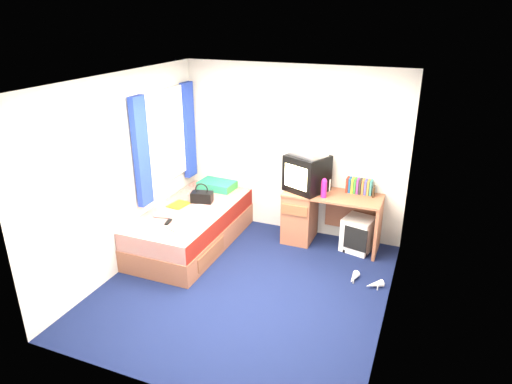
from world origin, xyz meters
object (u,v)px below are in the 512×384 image
at_px(aerosol_can, 329,185).
at_px(crt_tv, 307,173).
at_px(pink_water_bottle, 324,189).
at_px(towel, 200,213).
at_px(water_bottle, 163,215).
at_px(pillow, 217,185).
at_px(magazine, 179,205).
at_px(remote_control, 168,222).
at_px(desk, 312,214).
at_px(white_heels, 364,281).
at_px(storage_cube, 358,234).
at_px(colour_swatch_fan, 172,229).
at_px(handbag, 202,197).
at_px(picture_frame, 374,191).
at_px(vcr, 308,152).
at_px(bed, 192,227).

bearing_deg(aerosol_can, crt_tv, -162.19).
distance_m(pink_water_bottle, towel, 1.65).
distance_m(crt_tv, water_bottle, 1.99).
bearing_deg(pink_water_bottle, water_bottle, -152.84).
bearing_deg(pillow, magazine, -105.90).
relative_size(crt_tv, remote_control, 3.98).
relative_size(desk, white_heels, 3.07).
distance_m(storage_cube, colour_swatch_fan, 2.48).
bearing_deg(handbag, white_heels, -21.95).
distance_m(picture_frame, aerosol_can, 0.60).
height_order(pillow, vcr, vcr).
xyz_separation_m(desk, colour_swatch_fan, (-1.41, -1.37, 0.14)).
height_order(desk, towel, desk).
bearing_deg(storage_cube, handbag, -155.14).
relative_size(picture_frame, water_bottle, 0.70).
relative_size(bed, vcr, 4.39).
bearing_deg(handbag, pillow, 80.56).
distance_m(pink_water_bottle, remote_control, 2.06).
bearing_deg(water_bottle, crt_tv, 35.20).
xyz_separation_m(pillow, magazine, (-0.22, -0.76, -0.05)).
height_order(bed, pink_water_bottle, pink_water_bottle).
xyz_separation_m(pink_water_bottle, magazine, (-1.90, -0.53, -0.32)).
height_order(pink_water_bottle, towel, pink_water_bottle).
xyz_separation_m(desk, water_bottle, (-1.70, -1.12, 0.17)).
bearing_deg(bed, crt_tv, 27.74).
distance_m(bed, colour_swatch_fan, 0.70).
bearing_deg(crt_tv, storage_cube, 21.26).
xyz_separation_m(picture_frame, aerosol_can, (-0.60, -0.03, 0.02)).
bearing_deg(picture_frame, bed, -161.54).
bearing_deg(aerosol_can, magazine, -157.60).
xyz_separation_m(aerosol_can, remote_control, (-1.74, -1.32, -0.29)).
height_order(picture_frame, handbag, picture_frame).
height_order(bed, towel, towel).
bearing_deg(water_bottle, magazine, 93.17).
xyz_separation_m(aerosol_can, magazine, (-1.91, -0.79, -0.29)).
height_order(picture_frame, colour_swatch_fan, picture_frame).
bearing_deg(aerosol_can, picture_frame, 2.49).
relative_size(bed, magazine, 7.14).
bearing_deg(white_heels, desk, 136.16).
height_order(aerosol_can, towel, aerosol_can).
bearing_deg(desk, white_heels, -43.84).
height_order(pillow, towel, pillow).
distance_m(handbag, remote_control, 0.76).
bearing_deg(storage_cube, crt_tv, -168.82).
bearing_deg(magazine, aerosol_can, 22.40).
xyz_separation_m(pillow, white_heels, (2.39, -0.92, -0.56)).
height_order(water_bottle, remote_control, water_bottle).
relative_size(storage_cube, colour_swatch_fan, 2.12).
distance_m(bed, picture_frame, 2.51).
distance_m(towel, magazine, 0.50).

